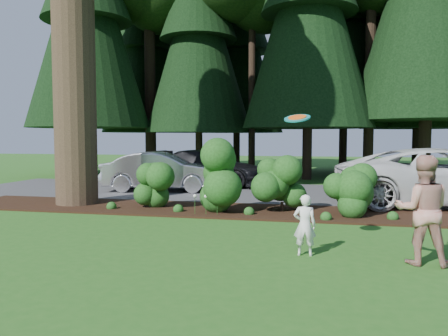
# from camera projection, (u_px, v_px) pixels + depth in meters

# --- Properties ---
(ground) EXTENTS (80.00, 80.00, 0.00)m
(ground) POSITION_uv_depth(u_px,v_px,m) (191.00, 237.00, 8.98)
(ground) COLOR #235919
(ground) RESTS_ON ground
(mulch_bed) EXTENTS (16.00, 2.50, 0.05)m
(mulch_bed) POSITION_uv_depth(u_px,v_px,m) (224.00, 210.00, 12.14)
(mulch_bed) COLOR black
(mulch_bed) RESTS_ON ground
(driveway) EXTENTS (22.00, 6.00, 0.03)m
(driveway) POSITION_uv_depth(u_px,v_px,m) (248.00, 192.00, 16.29)
(driveway) COLOR #38383A
(driveway) RESTS_ON ground
(shrub_row) EXTENTS (6.53, 1.60, 1.61)m
(shrub_row) POSITION_uv_depth(u_px,v_px,m) (251.00, 183.00, 11.82)
(shrub_row) COLOR #1A3F13
(shrub_row) RESTS_ON ground
(lily_cluster) EXTENTS (0.69, 0.09, 0.57)m
(lily_cluster) POSITION_uv_depth(u_px,v_px,m) (206.00, 197.00, 11.34)
(lily_cluster) COLOR #1A3F13
(lily_cluster) RESTS_ON ground
(tree_wall) EXTENTS (25.66, 12.15, 17.09)m
(tree_wall) POSITION_uv_depth(u_px,v_px,m) (279.00, 3.00, 24.22)
(tree_wall) COLOR black
(tree_wall) RESTS_ON ground
(car_silver_wagon) EXTENTS (4.61, 2.15, 1.46)m
(car_silver_wagon) POSITION_uv_depth(u_px,v_px,m) (162.00, 172.00, 16.50)
(car_silver_wagon) COLOR #B4B4B9
(car_silver_wagon) RESTS_ON driveway
(car_white_suv) EXTENTS (6.44, 3.56, 1.71)m
(car_white_suv) POSITION_uv_depth(u_px,v_px,m) (444.00, 177.00, 12.83)
(car_white_suv) COLOR silver
(car_white_suv) RESTS_ON driveway
(car_dark_suv) EXTENTS (5.42, 2.97, 1.49)m
(car_dark_suv) POSITION_uv_depth(u_px,v_px,m) (209.00, 168.00, 18.46)
(car_dark_suv) COLOR black
(car_dark_suv) RESTS_ON driveway
(child) EXTENTS (0.40, 0.27, 1.07)m
(child) POSITION_uv_depth(u_px,v_px,m) (305.00, 225.00, 7.54)
(child) COLOR white
(child) RESTS_ON ground
(adult) EXTENTS (0.90, 0.72, 1.77)m
(adult) POSITION_uv_depth(u_px,v_px,m) (422.00, 210.00, 7.01)
(adult) COLOR #A42B15
(adult) RESTS_ON ground
(frisbee) EXTENTS (0.45, 0.43, 0.19)m
(frisbee) POSITION_uv_depth(u_px,v_px,m) (297.00, 118.00, 7.36)
(frisbee) COLOR #177C7F
(frisbee) RESTS_ON ground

